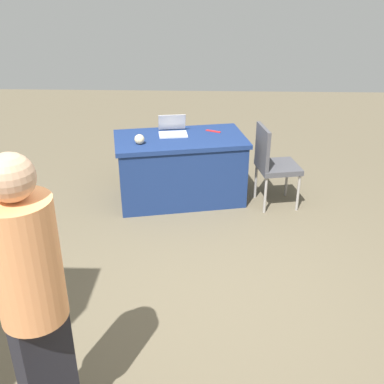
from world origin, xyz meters
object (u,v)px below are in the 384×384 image
Objects in this scene: chair_tucked_right at (272,161)px; yarn_ball at (139,139)px; person_organiser at (32,295)px; laptop_silver at (173,131)px; scissors_red at (213,131)px; table_foreground at (180,168)px.

chair_tucked_right reaches higher than yarn_ball.
laptop_silver is at bearing -144.14° from person_organiser.
chair_tucked_right reaches higher than scissors_red.
person_organiser is at bearing -80.55° from scissors_red.
person_organiser reaches higher than table_foreground.
chair_tucked_right is 5.23× the size of scissors_red.
yarn_ball is at bearing -125.05° from scissors_red.
chair_tucked_right is (-1.04, 0.13, 0.15)m from table_foreground.
chair_tucked_right is 1.49m from yarn_ball.
person_organiser is 3.24m from laptop_silver.
chair_tucked_right is 0.78m from scissors_red.
laptop_silver is at bearing -112.90° from chair_tucked_right.
scissors_red is (-0.47, -0.10, -0.04)m from laptop_silver.
person_organiser reaches higher than yarn_ball.
yarn_ball is at bearing 37.67° from laptop_silver.
person_organiser is 16.30× the size of yarn_ball.
person_organiser reaches higher than chair_tucked_right.
scissors_red is (0.66, -0.34, 0.23)m from chair_tucked_right.
person_organiser is (1.60, 2.96, 0.44)m from chair_tucked_right.
chair_tucked_right is at bearing -1.90° from scissors_red.
laptop_silver reaches higher than yarn_ball.
yarn_ball is (1.46, 0.11, 0.28)m from chair_tucked_right.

